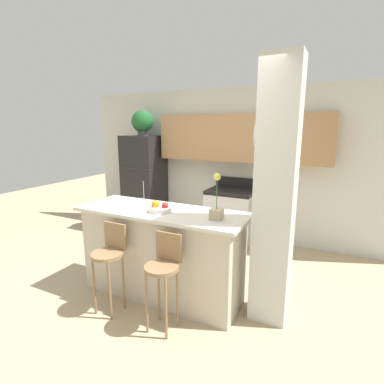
{
  "coord_description": "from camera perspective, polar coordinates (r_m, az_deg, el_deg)",
  "views": [
    {
      "loc": [
        1.71,
        -2.69,
        1.93
      ],
      "look_at": [
        0.0,
        0.77,
        1.07
      ],
      "focal_mm": 28.0,
      "sensor_mm": 36.0,
      "label": 1
    }
  ],
  "objects": [
    {
      "name": "fruit_bowl",
      "position": [
        3.24,
        -6.09,
        -3.09
      ],
      "size": [
        0.25,
        0.25,
        0.12
      ],
      "color": "silver",
      "rests_on": "counter_bar"
    },
    {
      "name": "refrigerator",
      "position": [
        5.68,
        -9.03,
        1.68
      ],
      "size": [
        0.65,
        0.64,
        1.76
      ],
      "color": "black",
      "rests_on": "ground_plane"
    },
    {
      "name": "bar_stool_right",
      "position": [
        2.91,
        -5.44,
        -14.34
      ],
      "size": [
        0.32,
        0.32,
        0.94
      ],
      "color": "olive",
      "rests_on": "ground_plane"
    },
    {
      "name": "stove_range",
      "position": [
        5.04,
        7.38,
        -4.55
      ],
      "size": [
        0.75,
        0.6,
        1.07
      ],
      "color": "silver",
      "rests_on": "ground_plane"
    },
    {
      "name": "potted_plant_on_fridge",
      "position": [
        5.58,
        -9.43,
        13.05
      ],
      "size": [
        0.39,
        0.39,
        0.45
      ],
      "color": "#4C4C51",
      "rests_on": "refrigerator"
    },
    {
      "name": "ground_plane",
      "position": [
        3.72,
        -5.55,
        -18.75
      ],
      "size": [
        14.0,
        14.0,
        0.0
      ],
      "primitive_type": "plane",
      "color": "tan"
    },
    {
      "name": "pillar_right",
      "position": [
        2.95,
        15.56,
        -0.69
      ],
      "size": [
        0.38,
        0.32,
        2.55
      ],
      "color": "silver",
      "rests_on": "ground_plane"
    },
    {
      "name": "counter_bar",
      "position": [
        3.48,
        -5.73,
        -11.47
      ],
      "size": [
        1.92,
        0.7,
        1.02
      ],
      "color": "beige",
      "rests_on": "ground_plane"
    },
    {
      "name": "wall_back",
      "position": [
        5.1,
        8.03,
        7.35
      ],
      "size": [
        5.6,
        0.38,
        2.55
      ],
      "color": "silver",
      "rests_on": "ground_plane"
    },
    {
      "name": "bar_stool_left",
      "position": [
        3.27,
        -15.41,
        -11.61
      ],
      "size": [
        0.32,
        0.32,
        0.94
      ],
      "color": "olive",
      "rests_on": "ground_plane"
    },
    {
      "name": "orchid_vase",
      "position": [
        2.95,
        4.7,
        -2.91
      ],
      "size": [
        0.12,
        0.12,
        0.46
      ],
      "color": "tan",
      "rests_on": "counter_bar"
    }
  ]
}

